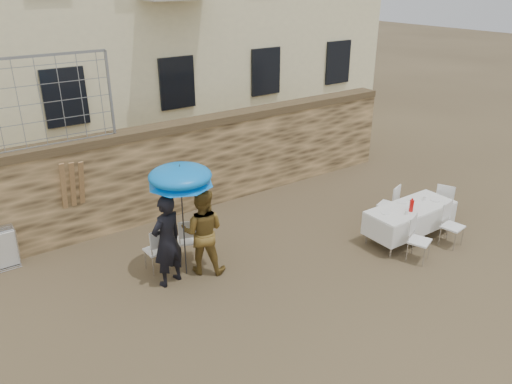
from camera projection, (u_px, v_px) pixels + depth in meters
ground at (309, 312)px, 8.73m from camera, size 80.00×80.00×0.00m
stone_wall at (176, 169)px, 12.05m from camera, size 13.00×0.50×2.20m
chain_link_fence at (30, 105)px, 9.67m from camera, size 3.20×0.06×1.80m
man_suit at (167, 241)px, 9.20m from camera, size 0.76×0.60×1.81m
woman_dress at (203, 231)px, 9.61m from camera, size 1.08×1.05×1.75m
umbrella at (180, 179)px, 9.04m from camera, size 1.22×1.22×2.13m
couple_chair_left at (156, 249)px, 9.79m from camera, size 0.50×0.50×0.96m
couple_chair_right at (188, 239)px, 10.15m from camera, size 0.62×0.62×0.96m
banquet_table at (411, 208)px, 10.88m from camera, size 2.10×0.85×0.78m
soda_bottle at (411, 206)px, 10.60m from camera, size 0.09×0.09×0.26m
table_chair_front_left at (420, 240)px, 10.11m from camera, size 0.62×0.62×0.96m
table_chair_front_right at (453, 225)px, 10.68m from camera, size 0.55×0.55×0.96m
table_chair_back at (388, 204)px, 11.69m from camera, size 0.61×0.61×0.96m
table_chair_side at (445, 202)px, 11.79m from camera, size 0.64×0.64×0.96m
chair_stack_right at (4, 245)px, 9.95m from camera, size 0.46×0.40×0.92m
wood_planks at (80, 200)px, 10.62m from camera, size 0.70×0.20×2.00m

